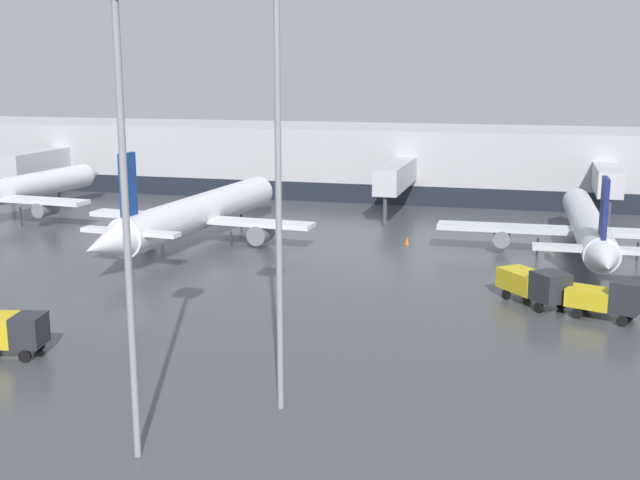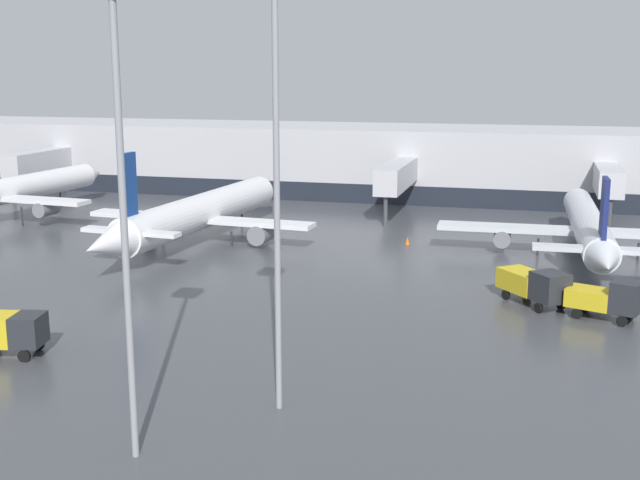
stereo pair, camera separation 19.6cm
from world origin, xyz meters
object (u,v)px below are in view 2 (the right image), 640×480
Objects in this scene: service_truck_0 at (608,298)px; service_truck_3 at (535,284)px; parked_jet_2 at (199,213)px; traffic_cone_0 at (407,241)px; service_truck_1 at (6,330)px; apron_light_mast_1 at (117,82)px; apron_light_mast_2 at (275,65)px; parked_jet_1 at (588,226)px.

service_truck_3 is (-4.69, 2.32, 0.03)m from service_truck_0.
traffic_cone_0 is at bearing -73.77° from parked_jet_2.
parked_jet_2 is 34.11m from service_truck_3.
service_truck_3 is at bearing 21.68° from service_truck_1.
service_truck_0 is (36.00, -15.78, -1.38)m from parked_jet_2.
apron_light_mast_1 is 7.80m from apron_light_mast_2.
parked_jet_1 is at bearing 125.78° from service_truck_3.
parked_jet_1 is at bearing 35.61° from service_truck_1.
service_truck_3 is 35.34m from apron_light_mast_1.
service_truck_3 is at bearing 61.09° from apron_light_mast_2.
service_truck_1 is 21.47m from apron_light_mast_1.
parked_jet_2 is 20.11m from traffic_cone_0.
parked_jet_2 is at bearing 176.77° from service_truck_0.
service_truck_0 is 1.10× the size of service_truck_1.
service_truck_1 reaches higher than traffic_cone_0.
service_truck_0 is at bearing 14.88° from service_truck_1.
apron_light_mast_2 is at bearing -68.40° from service_truck_3.
service_truck_1 is (-34.09, -16.30, 0.05)m from service_truck_0.
service_truck_3 is at bearing 163.69° from parked_jet_1.
service_truck_3 is 0.27× the size of apron_light_mast_2.
apron_light_mast_1 is (-20.68, -44.66, 13.04)m from parked_jet_1.
apron_light_mast_1 reaches higher than parked_jet_1.
service_truck_3 is (31.31, -13.46, -1.34)m from parked_jet_2.
traffic_cone_0 is (-11.80, 17.62, -1.17)m from service_truck_3.
parked_jet_2 is at bearing 109.94° from apron_light_mast_1.
apron_light_mast_2 reaches higher than service_truck_1.
service_truck_3 is 0.29× the size of apron_light_mast_1.
apron_light_mast_2 is at bearing -146.78° from parked_jet_2.
parked_jet_1 is at bearing 66.94° from apron_light_mast_2.
apron_light_mast_2 is (17.50, -2.91, 14.91)m from service_truck_1.
apron_light_mast_2 is at bearing -110.36° from service_truck_0.
service_truck_0 is 0.25× the size of apron_light_mast_1.
apron_light_mast_2 is at bearing -90.14° from traffic_cone_0.
parked_jet_1 reaches higher than service_truck_1.
service_truck_1 is at bearing 144.61° from apron_light_mast_1.
service_truck_3 is 8.16× the size of traffic_cone_0.
apron_light_mast_2 reaches higher than service_truck_3.
service_truck_1 is 0.23× the size of apron_light_mast_1.
parked_jet_1 is 1.57× the size of apron_light_mast_2.
apron_light_mast_1 is at bearing -95.63° from traffic_cone_0.
apron_light_mast_2 is (-0.10, -39.15, 16.09)m from traffic_cone_0.
traffic_cone_0 is at bearing 150.03° from service_truck_0.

